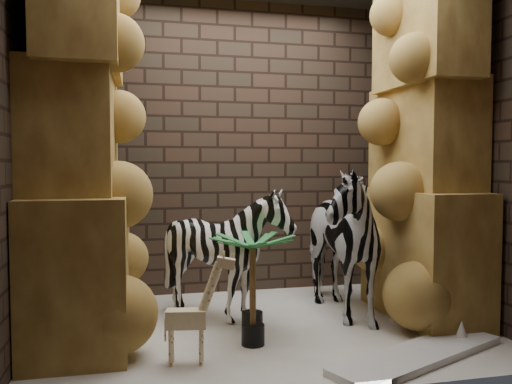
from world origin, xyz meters
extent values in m
plane|color=white|center=(0.00, 0.00, 0.00)|extent=(3.50, 3.50, 0.00)
plane|color=#35241B|center=(0.00, 1.25, 1.50)|extent=(3.50, 0.00, 3.50)
plane|color=#35241B|center=(0.00, -1.25, 1.50)|extent=(3.50, 0.00, 3.50)
plane|color=#35241B|center=(-1.75, 0.00, 1.50)|extent=(0.00, 3.00, 3.00)
plane|color=#35241B|center=(1.75, 0.00, 1.50)|extent=(0.00, 3.00, 3.00)
imported|color=white|center=(0.66, 0.24, 0.76)|extent=(0.75, 1.31, 1.52)
imported|color=white|center=(-0.27, 0.27, 0.51)|extent=(1.00, 1.20, 1.02)
cube|color=silver|center=(0.88, -0.88, 0.03)|extent=(1.49, 0.92, 0.05)
camera|label=1|loc=(-0.97, -3.96, 1.32)|focal=35.89mm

